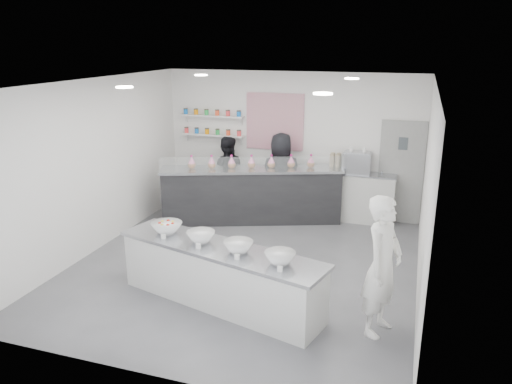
% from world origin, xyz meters
% --- Properties ---
extents(floor, '(6.00, 6.00, 0.00)m').
position_xyz_m(floor, '(0.00, 0.00, 0.00)').
color(floor, '#515156').
rests_on(floor, ground).
extents(ceiling, '(6.00, 6.00, 0.00)m').
position_xyz_m(ceiling, '(0.00, 0.00, 3.00)').
color(ceiling, white).
rests_on(ceiling, floor).
extents(back_wall, '(5.50, 0.00, 5.50)m').
position_xyz_m(back_wall, '(0.00, 3.00, 1.50)').
color(back_wall, white).
rests_on(back_wall, floor).
extents(left_wall, '(0.00, 6.00, 6.00)m').
position_xyz_m(left_wall, '(-2.75, 0.00, 1.50)').
color(left_wall, white).
rests_on(left_wall, floor).
extents(right_wall, '(0.00, 6.00, 6.00)m').
position_xyz_m(right_wall, '(2.75, 0.00, 1.50)').
color(right_wall, white).
rests_on(right_wall, floor).
extents(back_door, '(0.88, 0.04, 2.10)m').
position_xyz_m(back_door, '(2.30, 2.97, 1.05)').
color(back_door, gray).
rests_on(back_door, floor).
extents(pattern_panel, '(1.25, 0.03, 1.20)m').
position_xyz_m(pattern_panel, '(-0.35, 2.98, 1.95)').
color(pattern_panel, '#A02248').
rests_on(pattern_panel, back_wall).
extents(jar_shelf_lower, '(1.45, 0.22, 0.04)m').
position_xyz_m(jar_shelf_lower, '(-1.75, 2.90, 1.60)').
color(jar_shelf_lower, silver).
rests_on(jar_shelf_lower, back_wall).
extents(jar_shelf_upper, '(1.45, 0.22, 0.04)m').
position_xyz_m(jar_shelf_upper, '(-1.75, 2.90, 2.02)').
color(jar_shelf_upper, silver).
rests_on(jar_shelf_upper, back_wall).
extents(preserve_jars, '(1.45, 0.10, 0.56)m').
position_xyz_m(preserve_jars, '(-1.75, 2.88, 1.88)').
color(preserve_jars, '#F83F41').
rests_on(preserve_jars, jar_shelf_lower).
extents(downlight_0, '(0.24, 0.24, 0.02)m').
position_xyz_m(downlight_0, '(-1.40, -1.00, 2.98)').
color(downlight_0, white).
rests_on(downlight_0, ceiling).
extents(downlight_1, '(0.24, 0.24, 0.02)m').
position_xyz_m(downlight_1, '(1.40, -1.00, 2.98)').
color(downlight_1, white).
rests_on(downlight_1, ceiling).
extents(downlight_2, '(0.24, 0.24, 0.02)m').
position_xyz_m(downlight_2, '(-1.40, 1.60, 2.98)').
color(downlight_2, white).
rests_on(downlight_2, ceiling).
extents(downlight_3, '(0.24, 0.24, 0.02)m').
position_xyz_m(downlight_3, '(1.40, 1.60, 2.98)').
color(downlight_3, white).
rests_on(downlight_3, ceiling).
extents(prep_counter, '(3.25, 1.52, 0.86)m').
position_xyz_m(prep_counter, '(0.08, -1.26, 0.43)').
color(prep_counter, silver).
rests_on(prep_counter, floor).
extents(back_bar, '(3.66, 1.89, 1.13)m').
position_xyz_m(back_bar, '(-0.57, 2.09, 0.57)').
color(back_bar, black).
rests_on(back_bar, floor).
extents(sneeze_guard, '(3.38, 1.26, 0.31)m').
position_xyz_m(sneeze_guard, '(-0.46, 1.79, 1.29)').
color(sneeze_guard, white).
rests_on(sneeze_guard, back_bar).
extents(espresso_ledge, '(1.38, 0.44, 1.03)m').
position_xyz_m(espresso_ledge, '(1.55, 2.78, 0.51)').
color(espresso_ledge, silver).
rests_on(espresso_ledge, floor).
extents(espresso_machine, '(0.55, 0.38, 0.42)m').
position_xyz_m(espresso_machine, '(1.44, 2.78, 1.24)').
color(espresso_machine, '#93969E').
rests_on(espresso_machine, espresso_ledge).
extents(cup_stacks, '(0.24, 0.24, 0.37)m').
position_xyz_m(cup_stacks, '(1.00, 2.78, 1.21)').
color(cup_stacks, gray).
rests_on(cup_stacks, espresso_ledge).
extents(prep_bowls, '(2.40, 1.10, 0.16)m').
position_xyz_m(prep_bowls, '(0.08, -1.26, 0.94)').
color(prep_bowls, white).
rests_on(prep_bowls, prep_counter).
extents(label_cards, '(2.01, 0.04, 0.07)m').
position_xyz_m(label_cards, '(0.22, -1.76, 0.90)').
color(label_cards, white).
rests_on(label_cards, prep_counter).
extents(cookie_bags, '(2.45, 1.04, 0.28)m').
position_xyz_m(cookie_bags, '(-0.57, 2.09, 1.27)').
color(cookie_bags, pink).
rests_on(cookie_bags, back_bar).
extents(woman_prep, '(0.63, 0.77, 1.83)m').
position_xyz_m(woman_prep, '(2.29, -1.28, 0.91)').
color(woman_prep, white).
rests_on(woman_prep, floor).
extents(staff_left, '(0.93, 0.80, 1.64)m').
position_xyz_m(staff_left, '(-1.31, 2.60, 0.82)').
color(staff_left, black).
rests_on(staff_left, floor).
extents(staff_right, '(1.04, 0.88, 1.82)m').
position_xyz_m(staff_right, '(-0.06, 2.47, 0.91)').
color(staff_right, black).
rests_on(staff_right, floor).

